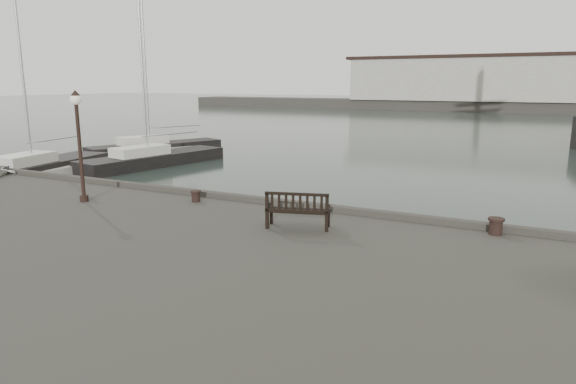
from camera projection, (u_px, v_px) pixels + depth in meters
name	position (u px, v px, depth m)	size (l,w,h in m)	color
ground	(317.00, 255.00, 16.46)	(400.00, 400.00, 0.00)	black
pontoon	(101.00, 162.00, 33.97)	(2.00, 24.00, 0.50)	#AFACA2
breakwater	(489.00, 89.00, 97.84)	(140.00, 9.50, 12.20)	#383530
bench	(298.00, 217.00, 13.88)	(1.81, 1.05, 0.99)	black
bollard_left	(196.00, 196.00, 17.00)	(0.35, 0.35, 0.37)	black
bollard_right	(496.00, 226.00, 13.30)	(0.42, 0.42, 0.44)	black
lamp_post	(78.00, 131.00, 16.58)	(0.37, 0.37, 3.65)	black
yacht_a	(39.00, 171.00, 30.67)	(4.24, 10.18, 13.47)	black
yacht_b	(156.00, 150.00, 40.22)	(6.31, 10.58, 13.85)	black
yacht_c	(154.00, 162.00, 34.18)	(4.41, 10.74, 13.95)	black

